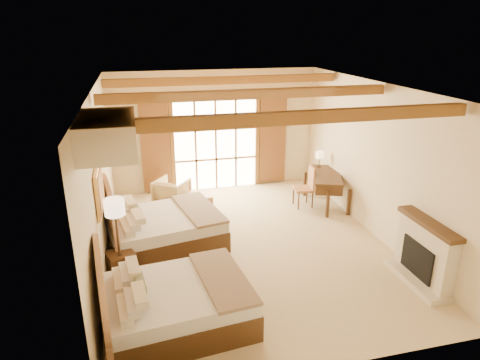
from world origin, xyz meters
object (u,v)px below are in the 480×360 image
object	(u,v)px
bed_far	(156,227)
armchair	(172,192)
desk	(326,188)
nightstand	(121,266)
bed_near	(165,302)

from	to	relation	value
bed_far	armchair	distance (m)	2.13
bed_far	desk	xyz separation A→B (m)	(4.25, 1.19, -0.01)
nightstand	desk	xyz separation A→B (m)	(4.92, 2.27, 0.17)
bed_far	nightstand	size ratio (longest dim) A/B	4.75
armchair	desk	distance (m)	3.84
bed_far	armchair	xyz separation A→B (m)	(0.51, 2.06, -0.10)
bed_near	nightstand	bearing A→B (deg)	108.16
armchair	desk	world-z (taller)	desk
nightstand	armchair	xyz separation A→B (m)	(1.18, 3.14, 0.08)
bed_near	bed_far	world-z (taller)	bed_far
bed_near	armchair	world-z (taller)	bed_near
bed_near	armchair	size ratio (longest dim) A/B	3.04
bed_far	desk	size ratio (longest dim) A/B	1.53
bed_near	bed_far	bearing A→B (deg)	83.58
bed_near	desk	bearing A→B (deg)	34.93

